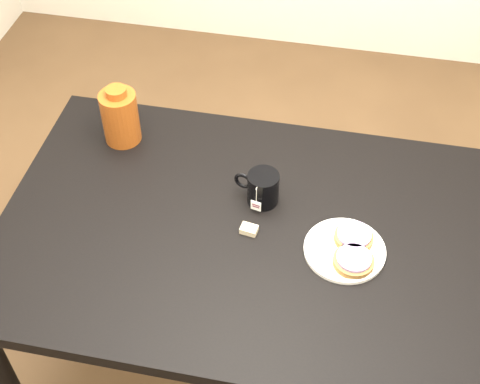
# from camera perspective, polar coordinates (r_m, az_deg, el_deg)

# --- Properties ---
(ground_plane) EXTENTS (4.00, 4.00, 0.00)m
(ground_plane) POSITION_cam_1_polar(r_m,az_deg,el_deg) (2.43, 1.03, -14.70)
(ground_plane) COLOR brown
(table) EXTENTS (1.40, 0.90, 0.75)m
(table) POSITION_cam_1_polar(r_m,az_deg,el_deg) (1.87, 1.30, -4.91)
(table) COLOR black
(table) RESTS_ON ground_plane
(plate) EXTENTS (0.21, 0.21, 0.02)m
(plate) POSITION_cam_1_polar(r_m,az_deg,el_deg) (1.78, 8.92, -4.88)
(plate) COLOR white
(plate) RESTS_ON table
(bagel_back) EXTENTS (0.15, 0.15, 0.03)m
(bagel_back) POSITION_cam_1_polar(r_m,az_deg,el_deg) (1.79, 9.69, -3.78)
(bagel_back) COLOR brown
(bagel_back) RESTS_ON plate
(bagel_front) EXTENTS (0.14, 0.14, 0.03)m
(bagel_front) POSITION_cam_1_polar(r_m,az_deg,el_deg) (1.74, 9.67, -5.78)
(bagel_front) COLOR brown
(bagel_front) RESTS_ON plate
(mug) EXTENTS (0.14, 0.10, 0.10)m
(mug) POSITION_cam_1_polar(r_m,az_deg,el_deg) (1.84, 1.91, 0.36)
(mug) COLOR black
(mug) RESTS_ON table
(teabag_pouch) EXTENTS (0.05, 0.04, 0.02)m
(teabag_pouch) POSITION_cam_1_polar(r_m,az_deg,el_deg) (1.80, 0.77, -3.22)
(teabag_pouch) COLOR #C6B793
(teabag_pouch) RESTS_ON table
(bagel_package) EXTENTS (0.14, 0.14, 0.19)m
(bagel_package) POSITION_cam_1_polar(r_m,az_deg,el_deg) (2.04, -10.19, 6.37)
(bagel_package) COLOR #5F270C
(bagel_package) RESTS_ON table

